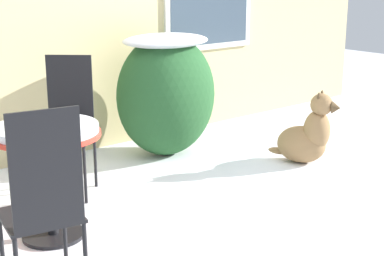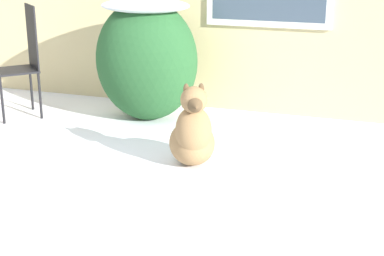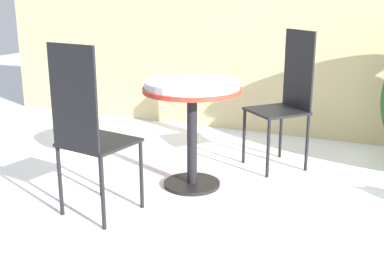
{
  "view_description": "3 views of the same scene",
  "coord_description": "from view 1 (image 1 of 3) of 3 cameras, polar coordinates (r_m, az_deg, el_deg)",
  "views": [
    {
      "loc": [
        -2.69,
        -2.64,
        1.7
      ],
      "look_at": [
        0.0,
        0.6,
        0.55
      ],
      "focal_mm": 55.0,
      "sensor_mm": 36.0,
      "label": 1
    },
    {
      "loc": [
        2.69,
        -3.35,
        1.65
      ],
      "look_at": [
        1.3,
        0.63,
        0.28
      ],
      "focal_mm": 55.0,
      "sensor_mm": 36.0,
      "label": 2
    },
    {
      "loc": [
        0.11,
        -2.3,
        1.32
      ],
      "look_at": [
        -1.14,
        0.65,
        0.43
      ],
      "focal_mm": 45.0,
      "sensor_mm": 36.0,
      "label": 3
    }
  ],
  "objects": [
    {
      "name": "dog",
      "position": [
        5.35,
        11.13,
        -0.82
      ],
      "size": [
        0.5,
        0.62,
        0.67
      ],
      "rotation": [
        0.0,
        0.0,
        0.42
      ],
      "color": "#937047",
      "rests_on": "ground_plane"
    },
    {
      "name": "patio_table",
      "position": [
        3.8,
        -13.83,
        -1.74
      ],
      "size": [
        0.67,
        0.67,
        0.76
      ],
      "color": "black",
      "rests_on": "ground_plane"
    },
    {
      "name": "patio_chair_far_side",
      "position": [
        3.08,
        -14.22,
        -6.95
      ],
      "size": [
        0.45,
        0.45,
        1.06
      ],
      "rotation": [
        0.0,
        0.0,
        2.97
      ],
      "color": "black",
      "rests_on": "ground_plane"
    },
    {
      "name": "shrub_left",
      "position": [
        5.43,
        -2.51,
        3.57
      ],
      "size": [
        0.97,
        0.78,
        1.13
      ],
      "color": "#235128",
      "rests_on": "ground_plane"
    },
    {
      "name": "ground_plane",
      "position": [
        4.14,
        5.38,
        -9.07
      ],
      "size": [
        16.0,
        16.0,
        0.0
      ],
      "primitive_type": "plane",
      "color": "white"
    },
    {
      "name": "house_wall",
      "position": [
        5.59,
        -9.99,
        11.94
      ],
      "size": [
        8.0,
        0.1,
        2.77
      ],
      "color": "#D1BC84",
      "rests_on": "ground_plane"
    },
    {
      "name": "patio_chair_near_table",
      "position": [
        4.61,
        -11.91,
        0.63
      ],
      "size": [
        0.55,
        0.55,
        1.06
      ],
      "rotation": [
        0.0,
        0.0,
        -0.75
      ],
      "color": "black",
      "rests_on": "ground_plane"
    }
  ]
}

